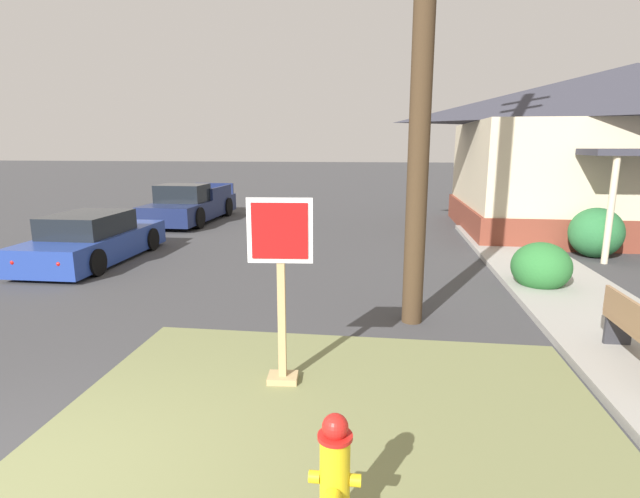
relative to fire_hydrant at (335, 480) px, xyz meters
The scene contains 10 objects.
grass_corner_patch 1.72m from the fire_hydrant, 96.37° to the left, with size 5.88×4.40×0.08m, color olive.
sidewalk_strip 7.12m from the fire_hydrant, 56.13° to the left, with size 2.20×17.04×0.12m, color #9E9B93.
fire_hydrant is the anchor object (origin of this frame).
stop_sign 2.54m from the fire_hydrant, 110.68° to the left, with size 0.75×0.31×2.26m.
manhole_cover 3.92m from the fire_hydrant, 134.22° to the left, with size 0.70×0.70×0.02m, color black.
parked_sedan_blue 10.73m from the fire_hydrant, 130.47° to the left, with size 1.91×4.51×1.25m.
pickup_truck_navy 16.30m from the fire_hydrant, 115.60° to the left, with size 2.08×5.26×1.48m.
corner_house 16.55m from the fire_hydrant, 60.32° to the left, with size 10.71×8.44×5.43m.
shrub_near_porch 11.85m from the fire_hydrant, 60.41° to the left, with size 1.34×1.34×1.31m, color #296A37.
shrub_by_curb 7.82m from the fire_hydrant, 63.36° to the left, with size 1.17×1.17×0.99m, color #2C7132.
Camera 1 is at (3.07, -3.04, 2.92)m, focal length 27.30 mm.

